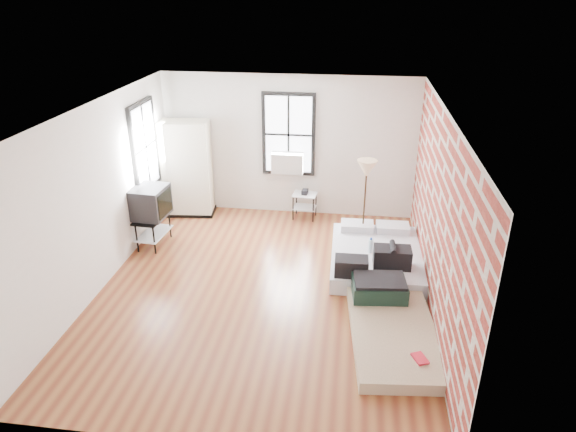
# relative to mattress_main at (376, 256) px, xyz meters

# --- Properties ---
(ground) EXTENTS (6.00, 6.00, 0.00)m
(ground) POSITION_rel_mattress_main_xyz_m (-1.75, -0.97, -0.18)
(ground) COLOR #622C19
(ground) RESTS_ON ground
(room_shell) EXTENTS (5.02, 6.02, 2.80)m
(room_shell) POSITION_rel_mattress_main_xyz_m (-1.51, -0.61, 1.56)
(room_shell) COLOR silver
(room_shell) RESTS_ON ground
(mattress_main) EXTENTS (1.53, 2.05, 0.65)m
(mattress_main) POSITION_rel_mattress_main_xyz_m (0.00, 0.00, 0.00)
(mattress_main) COLOR silver
(mattress_main) RESTS_ON ground
(mattress_bare) EXTENTS (1.31, 2.21, 0.45)m
(mattress_bare) POSITION_rel_mattress_main_xyz_m (0.16, -1.75, -0.04)
(mattress_bare) COLOR tan
(mattress_bare) RESTS_ON ground
(wardrobe) EXTENTS (1.03, 0.66, 1.92)m
(wardrobe) POSITION_rel_mattress_main_xyz_m (-3.75, 1.68, 0.78)
(wardrobe) COLOR black
(wardrobe) RESTS_ON ground
(side_table) EXTENTS (0.50, 0.41, 0.61)m
(side_table) POSITION_rel_mattress_main_xyz_m (-1.39, 1.75, 0.23)
(side_table) COLOR black
(side_table) RESTS_ON ground
(floor_lamp) EXTENTS (0.34, 0.34, 1.59)m
(floor_lamp) POSITION_rel_mattress_main_xyz_m (-0.23, 0.80, 1.18)
(floor_lamp) COLOR #332211
(floor_lamp) RESTS_ON ground
(tv_stand) EXTENTS (0.60, 0.82, 1.11)m
(tv_stand) POSITION_rel_mattress_main_xyz_m (-3.96, 0.23, 0.62)
(tv_stand) COLOR black
(tv_stand) RESTS_ON ground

